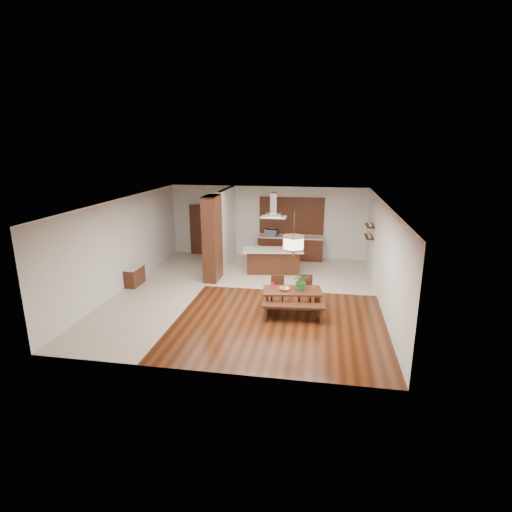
% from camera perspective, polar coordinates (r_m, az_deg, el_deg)
% --- Properties ---
extents(room_shell, '(9.00, 9.04, 2.92)m').
position_cam_1_polar(room_shell, '(11.96, -1.42, 3.81)').
color(room_shell, '#361709').
rests_on(room_shell, ground).
extents(tile_hallway, '(2.50, 9.00, 0.01)m').
position_cam_1_polar(tile_hallway, '(13.31, -13.10, -4.58)').
color(tile_hallway, beige).
rests_on(tile_hallway, ground).
extents(tile_kitchen, '(5.50, 4.00, 0.01)m').
position_cam_1_polar(tile_kitchen, '(14.73, 5.28, -2.26)').
color(tile_kitchen, beige).
rests_on(tile_kitchen, ground).
extents(soffit_band, '(8.00, 9.00, 0.02)m').
position_cam_1_polar(soffit_band, '(11.82, -1.45, 7.72)').
color(soffit_band, '#412110').
rests_on(soffit_band, room_shell).
extents(partition_pier, '(0.45, 1.00, 2.90)m').
position_cam_1_polar(partition_pier, '(13.55, -6.26, 2.48)').
color(partition_pier, black).
rests_on(partition_pier, ground).
extents(partition_stub, '(0.18, 2.40, 2.90)m').
position_cam_1_polar(partition_stub, '(15.54, -4.16, 4.22)').
color(partition_stub, silver).
rests_on(partition_stub, ground).
extents(hallway_console, '(0.37, 0.88, 0.63)m').
position_cam_1_polar(hallway_console, '(13.82, -16.93, -2.75)').
color(hallway_console, black).
rests_on(hallway_console, ground).
extents(hallway_doorway, '(1.10, 0.20, 2.10)m').
position_cam_1_polar(hallway_doorway, '(17.00, -7.53, 3.74)').
color(hallway_doorway, black).
rests_on(hallway_doorway, ground).
extents(rear_counter, '(2.60, 0.62, 0.95)m').
position_cam_1_polar(rear_counter, '(16.25, 4.92, 1.18)').
color(rear_counter, black).
rests_on(rear_counter, ground).
extents(kitchen_window, '(2.60, 0.08, 1.50)m').
position_cam_1_polar(kitchen_window, '(16.23, 5.10, 5.77)').
color(kitchen_window, olive).
rests_on(kitchen_window, room_shell).
extents(shelf_lower, '(0.26, 0.90, 0.04)m').
position_cam_1_polar(shelf_lower, '(14.52, 15.82, 2.66)').
color(shelf_lower, black).
rests_on(shelf_lower, room_shell).
extents(shelf_upper, '(0.26, 0.90, 0.04)m').
position_cam_1_polar(shelf_upper, '(14.44, 15.94, 4.20)').
color(shelf_upper, black).
rests_on(shelf_upper, room_shell).
extents(dining_table, '(1.69, 1.01, 0.66)m').
position_cam_1_polar(dining_table, '(11.10, 5.20, -5.68)').
color(dining_table, black).
rests_on(dining_table, ground).
extents(dining_bench, '(1.67, 0.49, 0.46)m').
position_cam_1_polar(dining_bench, '(10.66, 5.35, -8.09)').
color(dining_bench, black).
rests_on(dining_bench, ground).
extents(dining_chair_left, '(0.42, 0.42, 0.87)m').
position_cam_1_polar(dining_chair_left, '(11.55, 3.06, -5.05)').
color(dining_chair_left, black).
rests_on(dining_chair_left, ground).
extents(dining_chair_right, '(0.40, 0.40, 0.90)m').
position_cam_1_polar(dining_chair_right, '(11.60, 7.01, -4.99)').
color(dining_chair_right, black).
rests_on(dining_chair_right, ground).
extents(pendant_lantern, '(0.64, 0.64, 1.31)m').
position_cam_1_polar(pendant_lantern, '(10.59, 5.43, 3.22)').
color(pendant_lantern, '#FFEFC3').
rests_on(pendant_lantern, room_shell).
extents(foliage_plant, '(0.51, 0.47, 0.49)m').
position_cam_1_polar(foliage_plant, '(10.99, 6.47, -3.59)').
color(foliage_plant, '#26722A').
rests_on(foliage_plant, dining_table).
extents(fruit_bowl, '(0.33, 0.33, 0.07)m').
position_cam_1_polar(fruit_bowl, '(10.98, 4.09, -4.72)').
color(fruit_bowl, beige).
rests_on(fruit_bowl, dining_table).
extents(napkin_cone, '(0.15, 0.15, 0.21)m').
position_cam_1_polar(napkin_cone, '(11.08, 2.46, -4.11)').
color(napkin_cone, red).
rests_on(napkin_cone, dining_table).
extents(gold_ornament, '(0.08, 0.08, 0.09)m').
position_cam_1_polar(gold_ornament, '(11.01, 8.18, -4.72)').
color(gold_ornament, gold).
rests_on(gold_ornament, dining_table).
extents(kitchen_island, '(2.25, 1.21, 0.88)m').
position_cam_1_polar(kitchen_island, '(14.49, 2.45, -0.65)').
color(kitchen_island, black).
rests_on(kitchen_island, ground).
extents(range_hood, '(0.90, 0.55, 0.87)m').
position_cam_1_polar(range_hood, '(14.06, 2.55, 7.25)').
color(range_hood, silver).
rests_on(range_hood, room_shell).
extents(island_cup, '(0.15, 0.15, 0.10)m').
position_cam_1_polar(island_cup, '(14.19, 4.01, 0.99)').
color(island_cup, silver).
rests_on(island_cup, kitchen_island).
extents(microwave, '(0.56, 0.47, 0.27)m').
position_cam_1_polar(microwave, '(16.19, 2.21, 3.39)').
color(microwave, silver).
rests_on(microwave, rear_counter).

